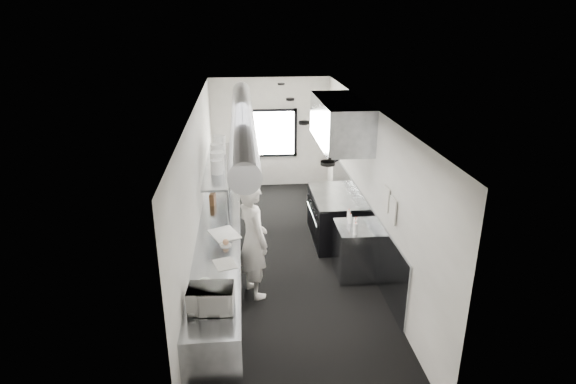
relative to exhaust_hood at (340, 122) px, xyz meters
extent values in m
cube|color=black|center=(-1.10, -0.70, -2.39)|extent=(3.00, 8.00, 0.01)
cube|color=silver|center=(-1.10, -0.70, 0.41)|extent=(3.00, 8.00, 0.01)
cube|color=silver|center=(-1.10, 3.30, -0.99)|extent=(3.00, 0.02, 2.80)
cube|color=silver|center=(-1.10, -4.70, -0.99)|extent=(3.00, 0.02, 2.80)
cube|color=silver|center=(-2.60, -0.70, -0.99)|extent=(0.02, 8.00, 2.80)
cube|color=silver|center=(0.40, -0.70, -0.99)|extent=(0.02, 8.00, 2.80)
cube|color=gray|center=(0.38, -0.40, -1.84)|extent=(0.03, 5.50, 1.10)
cylinder|color=gray|center=(-1.80, -0.30, 0.16)|extent=(0.40, 6.40, 0.40)
cube|color=white|center=(-1.10, 3.26, -0.99)|extent=(1.20, 0.03, 1.10)
cube|color=black|center=(-1.10, 3.28, -0.42)|extent=(1.36, 0.03, 0.08)
cube|color=black|center=(-1.10, 3.28, -1.57)|extent=(1.36, 0.03, 0.08)
cube|color=black|center=(-1.74, 3.28, -0.99)|extent=(0.08, 0.03, 1.25)
cube|color=black|center=(-0.46, 3.28, -0.99)|extent=(0.08, 0.03, 1.25)
cube|color=gray|center=(0.00, 0.00, 0.01)|extent=(0.80, 2.20, 0.80)
cube|color=gray|center=(-0.38, 0.00, -0.38)|extent=(0.05, 2.20, 0.05)
cube|color=black|center=(-0.08, 0.00, -0.33)|extent=(0.50, 2.10, 0.28)
cube|color=gray|center=(-2.25, -1.20, -1.94)|extent=(0.70, 6.00, 0.90)
cube|color=gray|center=(-2.30, 0.30, -0.84)|extent=(0.45, 3.00, 0.04)
cylinder|color=gray|center=(-2.10, -1.10, -1.17)|extent=(0.04, 0.04, 0.66)
cylinder|color=gray|center=(-2.10, 0.30, -1.17)|extent=(0.04, 0.04, 0.66)
cylinder|color=gray|center=(-2.10, 1.70, -1.17)|extent=(0.04, 0.04, 0.66)
cube|color=black|center=(-0.05, 0.00, -1.94)|extent=(0.85, 1.60, 0.90)
cube|color=gray|center=(-0.05, 0.00, -1.47)|extent=(0.85, 1.60, 0.04)
cube|color=gray|center=(-0.46, 0.00, -1.94)|extent=(0.03, 1.55, 0.80)
cylinder|color=gray|center=(-0.49, 0.00, -1.84)|extent=(0.03, 1.30, 0.03)
cube|color=gray|center=(0.05, -1.40, -1.94)|extent=(0.65, 0.80, 0.90)
cube|color=gray|center=(-2.25, 2.50, -1.94)|extent=(0.70, 1.20, 0.90)
cube|color=silver|center=(0.37, -1.90, -0.79)|extent=(0.02, 0.28, 0.38)
cube|color=silver|center=(0.37, -2.25, -0.84)|extent=(0.02, 0.28, 0.38)
imported|color=silver|center=(-1.70, -1.84, -1.43)|extent=(0.71, 0.82, 1.91)
imported|color=silver|center=(-2.26, -3.56, -1.34)|extent=(0.53, 0.42, 0.31)
cylinder|color=beige|center=(-2.39, -3.12, -1.44)|extent=(0.15, 0.15, 0.09)
cylinder|color=beige|center=(-2.36, -3.04, -1.44)|extent=(0.18, 0.18, 0.10)
cube|color=white|center=(-2.12, -2.46, -1.49)|extent=(0.38, 0.43, 0.01)
cylinder|color=silver|center=(-2.12, -1.88, -1.48)|extent=(0.21, 0.21, 0.02)
sphere|color=tan|center=(-2.12, -1.88, -1.43)|extent=(0.10, 0.10, 0.10)
cube|color=white|center=(-2.16, -1.48, -1.48)|extent=(0.58, 0.65, 0.02)
cube|color=brown|center=(-2.40, -0.15, -1.38)|extent=(0.12, 0.21, 0.22)
cylinder|color=silver|center=(-2.28, -0.35, -0.69)|extent=(0.28, 0.28, 0.26)
cylinder|color=silver|center=(-2.28, -0.13, -0.65)|extent=(0.29, 0.29, 0.34)
cylinder|color=silver|center=(-2.31, 0.38, -0.64)|extent=(0.28, 0.28, 0.35)
cylinder|color=silver|center=(-2.28, 0.92, -0.63)|extent=(0.32, 0.32, 0.39)
cylinder|color=white|center=(-0.03, -1.69, -1.39)|extent=(0.08, 0.08, 0.20)
cylinder|color=white|center=(0.00, -1.53, -1.39)|extent=(0.07, 0.07, 0.19)
cylinder|color=white|center=(0.03, -1.44, -1.40)|extent=(0.06, 0.06, 0.18)
cylinder|color=white|center=(-0.02, -1.25, -1.41)|extent=(0.07, 0.07, 0.16)
cylinder|color=white|center=(-0.01, -1.11, -1.40)|extent=(0.08, 0.08, 0.18)
camera|label=1|loc=(-1.81, -8.57, 1.92)|focal=29.75mm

